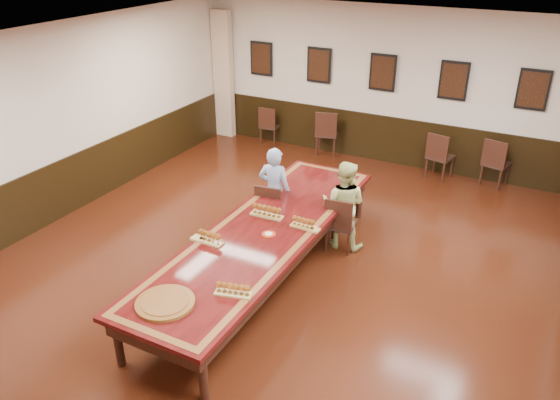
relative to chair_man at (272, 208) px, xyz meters
The scene contains 23 objects.
floor 1.31m from the chair_man, 67.38° to the right, with size 8.00×10.00×0.02m, color black.
ceiling 3.01m from the chair_man, 67.38° to the right, with size 8.00×10.00×0.02m, color white.
wall_back 4.07m from the chair_man, 83.05° to the left, with size 8.00×0.02×3.20m, color beige.
wall_left 3.89m from the chair_man, 162.23° to the right, with size 0.02×10.00×3.20m, color beige.
chair_man is the anchor object (origin of this frame).
chair_woman 1.15m from the chair_man, ahead, with size 0.42×0.46×0.91m, color black, non-canonical shape.
spare_chair_a 4.23m from the chair_man, 119.07° to the left, with size 0.41×0.45×0.88m, color black, non-canonical shape.
spare_chair_b 3.75m from the chair_man, 99.71° to the left, with size 0.47×0.51×0.99m, color black, non-canonical shape.
spare_chair_c 4.00m from the chair_man, 62.01° to the left, with size 0.45×0.49×0.95m, color black, non-canonical shape.
spare_chair_d 4.68m from the chair_man, 51.57° to the left, with size 0.45×0.49×0.96m, color black, non-canonical shape.
person_man 0.29m from the chair_man, 96.62° to the left, with size 0.53×0.35×1.46m, color #446BAB.
person_woman 1.18m from the chair_man, ahead, with size 0.70×0.55×1.42m, color #C8CD80.
pink_phone 1.34m from the chair_man, 35.00° to the right, with size 0.07×0.14×0.01m, color #DF4A78.
curtain 5.03m from the chair_man, 131.64° to the left, with size 0.45×0.18×2.90m, color tan.
wainscoting 1.23m from the chair_man, 67.38° to the right, with size 8.00×10.00×1.00m.
conference_table 1.24m from the chair_man, 67.38° to the right, with size 1.40×5.00×0.76m.
posters 4.10m from the chair_man, 82.92° to the left, with size 6.14×0.04×0.74m.
flight_a 0.90m from the chair_man, 67.08° to the right, with size 0.50×0.17×0.18m.
flight_b 1.30m from the chair_man, 40.31° to the right, with size 0.43×0.14×0.16m.
flight_c 1.79m from the chair_man, 90.79° to the right, with size 0.47×0.15×0.18m.
flight_d 2.76m from the chair_man, 70.93° to the right, with size 0.45×0.24×0.16m.
red_plate_grp 1.38m from the chair_man, 63.64° to the right, with size 0.19×0.19×0.03m.
carved_platter 3.12m from the chair_man, 84.07° to the right, with size 0.74×0.74×0.05m.
Camera 1 is at (3.26, -5.70, 4.50)m, focal length 35.00 mm.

